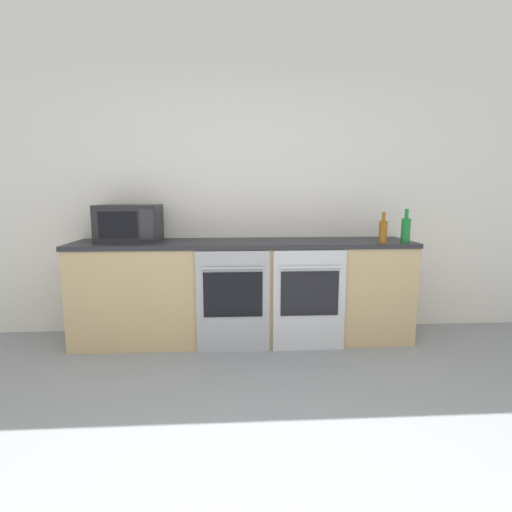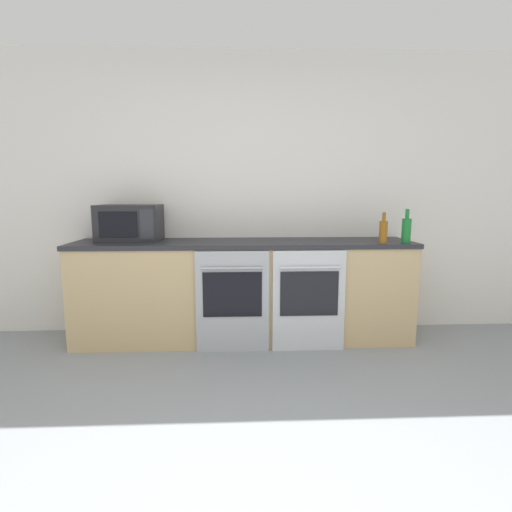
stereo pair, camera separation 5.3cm
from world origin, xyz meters
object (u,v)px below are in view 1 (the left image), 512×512
bottle_amber (383,231)px  bottle_green (406,230)px  oven_right (309,300)px  microwave (129,223)px  oven_left (233,301)px

bottle_amber → bottle_green: bottle_green is taller
oven_right → microwave: size_ratio=1.60×
oven_left → oven_right: bearing=0.0°
oven_left → bottle_amber: (1.26, 0.08, 0.57)m
bottle_green → oven_left: bearing=-176.0°
oven_left → oven_right: (0.63, 0.00, 0.00)m
microwave → bottle_amber: 2.19m
oven_right → bottle_green: 1.02m
oven_left → microwave: microwave is taller
oven_right → bottle_green: bearing=7.1°
oven_left → microwave: size_ratio=1.60×
bottle_green → bottle_amber: bearing=-173.1°
bottle_green → oven_right: bearing=-172.9°
oven_right → bottle_amber: size_ratio=3.27×
bottle_amber → bottle_green: bearing=6.9°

